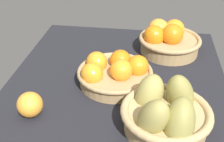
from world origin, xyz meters
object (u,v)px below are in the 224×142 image
(basket_near_right, at_px, (168,40))
(basket_center, at_px, (115,72))
(loose_orange_front_gap, at_px, (30,105))
(basket_near_left_pears, at_px, (166,114))

(basket_near_right, xyz_separation_m, basket_center, (-0.25, 0.17, -0.01))
(basket_near_right, height_order, basket_center, basket_near_right)
(basket_center, bearing_deg, loose_orange_front_gap, 132.69)
(basket_center, height_order, basket_near_left_pears, basket_near_left_pears)
(basket_near_left_pears, height_order, loose_orange_front_gap, basket_near_left_pears)
(basket_near_right, bearing_deg, basket_center, 144.70)
(basket_center, bearing_deg, basket_near_left_pears, -141.21)
(basket_near_left_pears, bearing_deg, basket_center, 38.79)
(basket_near_right, xyz_separation_m, basket_near_left_pears, (-0.44, 0.01, 0.00))
(basket_near_right, distance_m, basket_center, 0.30)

